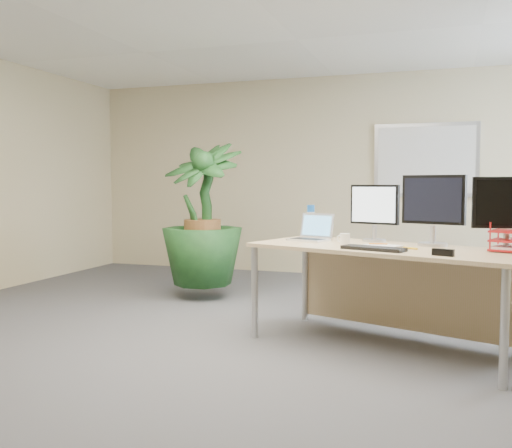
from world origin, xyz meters
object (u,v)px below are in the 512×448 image
(monitor_left, at_px, (374,209))
(monitor_right, at_px, (433,205))
(desk, at_px, (391,267))
(floor_plant, at_px, (203,230))
(laptop, at_px, (312,233))

(monitor_left, relative_size, monitor_right, 0.86)
(monitor_left, bearing_deg, monitor_right, -21.69)
(desk, relative_size, monitor_left, 4.69)
(floor_plant, xyz_separation_m, monitor_left, (1.95, -0.94, 0.29))
(floor_plant, xyz_separation_m, laptop, (1.44, -1.00, 0.08))
(desk, bearing_deg, monitor_left, 122.39)
(desk, relative_size, laptop, 5.70)
(floor_plant, relative_size, laptop, 3.93)
(monitor_left, xyz_separation_m, laptop, (-0.50, -0.06, -0.21))
(floor_plant, bearing_deg, laptop, -34.69)
(floor_plant, relative_size, monitor_left, 3.23)
(desk, xyz_separation_m, floor_plant, (-2.11, 1.20, 0.14))
(desk, height_order, monitor_left, monitor_left)
(laptop, bearing_deg, monitor_right, -7.27)
(desk, relative_size, floor_plant, 1.45)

